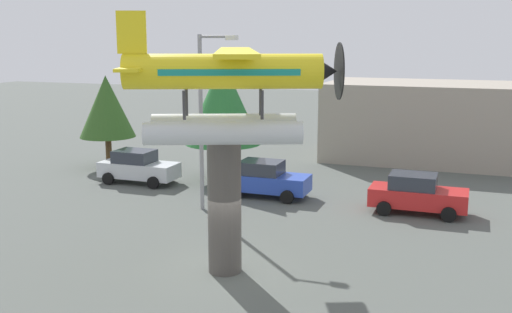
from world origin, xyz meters
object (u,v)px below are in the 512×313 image
at_px(display_pedestal, 224,206).
at_px(car_far_red, 417,194).
at_px(car_mid_blue, 265,179).
at_px(car_near_silver, 138,167).
at_px(tree_east, 223,102).
at_px(storefront_building, 434,122).
at_px(tree_west, 107,107).
at_px(streetlight_primary, 205,110).
at_px(floatplane_monument, 227,87).

height_order(display_pedestal, car_far_red, display_pedestal).
relative_size(car_mid_blue, car_far_red, 1.00).
bearing_deg(car_far_red, car_near_silver, 176.89).
relative_size(car_mid_blue, tree_east, 0.64).
height_order(storefront_building, tree_west, tree_west).
bearing_deg(tree_west, car_far_red, -11.15).
distance_m(car_far_red, streetlight_primary, 10.05).
height_order(floatplane_monument, car_near_silver, floatplane_monument).
xyz_separation_m(car_near_silver, streetlight_primary, (5.57, -3.42, 3.65)).
height_order(floatplane_monument, storefront_building, floatplane_monument).
height_order(car_mid_blue, streetlight_primary, streetlight_primary).
distance_m(display_pedestal, car_far_red, 10.69).
distance_m(car_near_silver, car_mid_blue, 7.32).
height_order(car_mid_blue, storefront_building, storefront_building).
height_order(car_near_silver, car_far_red, same).
bearing_deg(streetlight_primary, car_far_red, 16.30).
height_order(display_pedestal, streetlight_primary, streetlight_primary).
xyz_separation_m(floatplane_monument, car_far_red, (5.18, 9.14, -5.24)).
relative_size(streetlight_primary, tree_west, 1.42).
relative_size(streetlight_primary, tree_east, 1.19).
distance_m(floatplane_monument, streetlight_primary, 7.71).
height_order(floatplane_monument, tree_west, floatplane_monument).
height_order(car_far_red, streetlight_primary, streetlight_primary).
bearing_deg(car_near_silver, floatplane_monument, -46.62).
xyz_separation_m(tree_west, tree_east, (7.70, -0.65, 0.60)).
distance_m(car_mid_blue, car_far_red, 7.26).
xyz_separation_m(display_pedestal, storefront_building, (5.06, 22.00, 0.21)).
xyz_separation_m(streetlight_primary, storefront_building, (8.76, 15.44, -2.09)).
bearing_deg(car_far_red, floatplane_monument, -119.53).
bearing_deg(car_near_silver, display_pedestal, -47.13).
height_order(car_far_red, tree_east, tree_east).
height_order(car_far_red, tree_west, tree_west).
xyz_separation_m(car_mid_blue, car_far_red, (7.25, -0.42, 0.00)).
relative_size(car_near_silver, streetlight_primary, 0.54).
relative_size(display_pedestal, floatplane_monument, 0.44).
relative_size(floatplane_monument, tree_west, 1.83).
bearing_deg(floatplane_monument, streetlight_primary, 98.10).
height_order(display_pedestal, car_mid_blue, display_pedestal).
distance_m(floatplane_monument, storefront_building, 22.80).
bearing_deg(streetlight_primary, storefront_building, 60.45).
xyz_separation_m(floatplane_monument, car_near_silver, (-9.38, 9.93, -5.24)).
xyz_separation_m(floatplane_monument, storefront_building, (4.94, 21.95, -3.69)).
relative_size(display_pedestal, car_far_red, 1.06).
relative_size(floatplane_monument, car_far_red, 2.39).
bearing_deg(car_near_silver, storefront_building, 40.00).
xyz_separation_m(car_mid_blue, streetlight_primary, (-1.74, -3.05, 3.65)).
bearing_deg(car_mid_blue, tree_east, 142.35).
bearing_deg(streetlight_primary, car_mid_blue, 60.22).
relative_size(floatplane_monument, car_mid_blue, 2.39).
bearing_deg(streetlight_primary, tree_west, 146.03).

